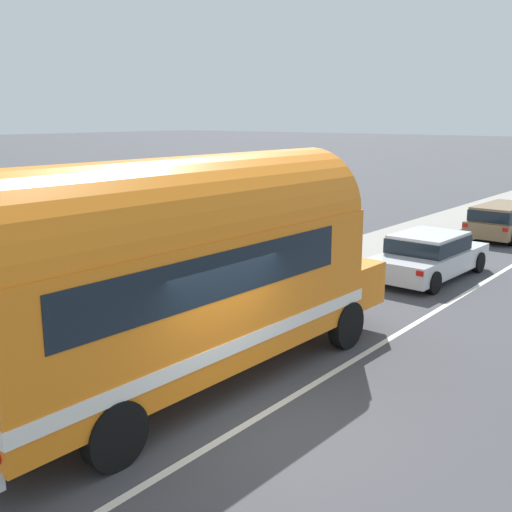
# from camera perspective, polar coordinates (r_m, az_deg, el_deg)

# --- Properties ---
(ground_plane) EXTENTS (300.00, 300.00, 0.00)m
(ground_plane) POSITION_cam_1_polar(r_m,az_deg,el_deg) (10.25, -0.44, -15.02)
(ground_plane) COLOR #424247
(lane_markings) EXTENTS (3.61, 80.00, 0.01)m
(lane_markings) POSITION_cam_1_polar(r_m,az_deg,el_deg) (20.94, 17.12, -0.98)
(lane_markings) COLOR silver
(lane_markings) RESTS_ON ground
(sidewalk_slab) EXTENTS (2.63, 90.00, 0.15)m
(sidewalk_slab) POSITION_cam_1_polar(r_m,az_deg,el_deg) (20.56, 6.78, -0.54)
(sidewalk_slab) COLOR gray
(sidewalk_slab) RESTS_ON ground
(painted_bus) EXTENTS (2.75, 10.53, 4.12)m
(painted_bus) POSITION_cam_1_polar(r_m,az_deg,el_deg) (10.48, -8.38, -1.01)
(painted_bus) COLOR orange
(painted_bus) RESTS_ON ground
(car_lead) EXTENTS (2.14, 4.69, 1.37)m
(car_lead) POSITION_cam_1_polar(r_m,az_deg,el_deg) (19.28, 15.64, 0.21)
(car_lead) COLOR silver
(car_lead) RESTS_ON ground
(car_second) EXTENTS (2.02, 4.71, 1.37)m
(car_second) POSITION_cam_1_polar(r_m,az_deg,el_deg) (26.66, 21.93, 3.24)
(car_second) COLOR olive
(car_second) RESTS_ON ground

